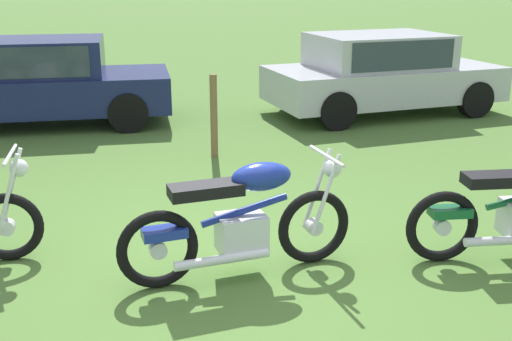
% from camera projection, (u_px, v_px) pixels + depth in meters
% --- Properties ---
extents(ground_plane, '(120.00, 120.00, 0.00)m').
position_uv_depth(ground_plane, '(237.00, 261.00, 5.61)').
color(ground_plane, '#476B2D').
extents(motorcycle_blue, '(2.00, 0.91, 1.02)m').
position_uv_depth(motorcycle_blue, '(242.00, 221.00, 5.23)').
color(motorcycle_blue, black).
rests_on(motorcycle_blue, ground).
extents(car_navy, '(4.29, 2.29, 1.43)m').
position_uv_depth(car_navy, '(40.00, 78.00, 10.35)').
color(car_navy, '#161E4C').
rests_on(car_navy, ground).
extents(car_silver, '(4.49, 2.96, 1.43)m').
position_uv_depth(car_silver, '(381.00, 70.00, 11.18)').
color(car_silver, '#B2B5BA').
rests_on(car_silver, ground).
extents(fence_post_wooden, '(0.10, 0.10, 1.15)m').
position_uv_depth(fence_post_wooden, '(214.00, 116.00, 8.60)').
color(fence_post_wooden, brown).
rests_on(fence_post_wooden, ground).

